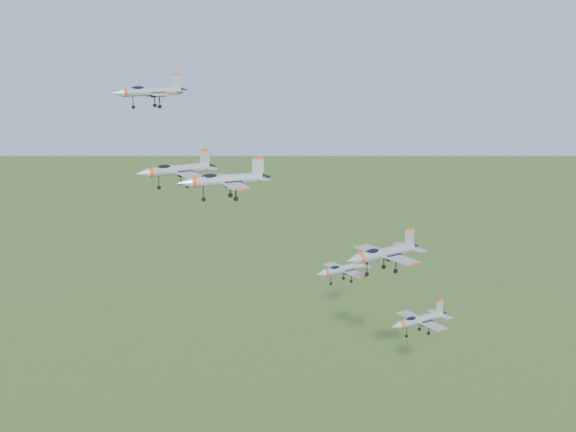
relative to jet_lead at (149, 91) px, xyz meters
name	(u,v)px	position (x,y,z in m)	size (l,w,h in m)	color
jet_lead	(149,91)	(0.00, 0.00, 0.00)	(12.43, 10.43, 3.33)	#989EA3
jet_left_high	(176,170)	(0.96, -15.86, -9.64)	(12.18, 10.29, 3.29)	#989EA3
jet_right_high	(224,180)	(5.18, -26.79, -9.32)	(12.79, 10.57, 3.42)	#989EA3
jet_left_low	(343,269)	(28.92, -9.33, -28.77)	(10.97, 9.36, 3.00)	#989EA3
jet_right_low	(383,253)	(27.98, -26.75, -21.21)	(13.52, 11.53, 3.69)	#989EA3
jet_trail	(419,320)	(39.47, -16.51, -36.24)	(11.94, 10.13, 3.23)	#989EA3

